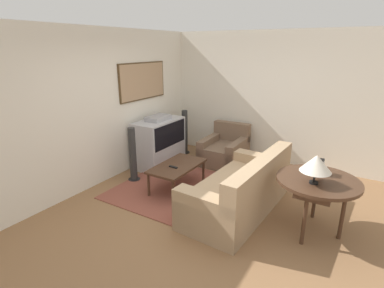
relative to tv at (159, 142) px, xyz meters
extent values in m
plane|color=#8E6642|center=(-1.17, -1.72, -0.49)|extent=(12.00, 12.00, 0.00)
cube|color=silver|center=(-1.17, 0.41, 0.86)|extent=(12.00, 0.06, 2.70)
cube|color=#4C381E|center=(0.00, 0.36, 1.22)|extent=(1.34, 0.03, 0.73)
cube|color=tan|center=(0.00, 0.34, 1.22)|extent=(1.29, 0.01, 0.68)
cube|color=silver|center=(1.46, -1.72, 0.86)|extent=(0.06, 12.00, 2.70)
cube|color=brown|center=(-0.77, -0.87, -0.49)|extent=(2.00, 1.78, 0.01)
cube|color=#B7B7BC|center=(0.00, 0.00, -0.28)|extent=(1.12, 0.58, 0.43)
cube|color=#B7B7BC|center=(0.00, 0.00, 0.20)|extent=(1.12, 0.58, 0.53)
cube|color=black|center=(0.00, -0.29, 0.20)|extent=(1.01, 0.01, 0.46)
cube|color=#9E9EA3|center=(0.00, 0.00, 0.51)|extent=(0.50, 0.32, 0.09)
cube|color=tan|center=(-0.87, -2.12, -0.26)|extent=(2.05, 1.04, 0.46)
cube|color=tan|center=(-0.89, -2.47, 0.18)|extent=(2.01, 0.34, 0.43)
cube|color=tan|center=(0.01, -2.17, -0.18)|extent=(0.29, 0.94, 0.62)
cube|color=tan|center=(-1.75, -2.07, -0.18)|extent=(0.29, 0.94, 0.62)
cube|color=#7C664D|center=(-0.43, -2.37, 0.13)|extent=(0.37, 0.14, 0.34)
cube|color=#7C664D|center=(-1.33, -2.31, 0.13)|extent=(0.37, 0.14, 0.34)
cube|color=brown|center=(0.78, -1.11, -0.29)|extent=(1.02, 0.83, 0.40)
cube|color=brown|center=(1.19, -1.10, 0.11)|extent=(0.20, 0.81, 0.40)
cube|color=brown|center=(0.77, -0.79, -0.22)|extent=(1.00, 0.18, 0.54)
cube|color=brown|center=(0.79, -1.43, -0.22)|extent=(1.00, 0.18, 0.54)
cube|color=#472D1E|center=(-0.76, -0.96, -0.07)|extent=(1.06, 0.59, 0.04)
cylinder|color=#472D1E|center=(-1.24, -1.21, -0.29)|extent=(0.04, 0.04, 0.41)
cylinder|color=#472D1E|center=(-0.28, -1.21, -0.29)|extent=(0.04, 0.04, 0.41)
cylinder|color=#472D1E|center=(-1.24, -0.71, -0.29)|extent=(0.04, 0.04, 0.41)
cylinder|color=#472D1E|center=(-0.28, -0.71, -0.29)|extent=(0.04, 0.04, 0.41)
cylinder|color=#472D1E|center=(-0.87, -3.21, 0.25)|extent=(1.04, 1.04, 0.04)
cube|color=#472D1E|center=(-0.87, -3.21, 0.19)|extent=(0.89, 0.42, 0.08)
cylinder|color=#472D1E|center=(-1.23, -3.16, -0.13)|extent=(0.05, 0.05, 0.72)
cylinder|color=#472D1E|center=(-0.50, -3.16, -0.13)|extent=(0.05, 0.05, 0.72)
cylinder|color=#472D1E|center=(-0.87, -3.55, -0.13)|extent=(0.05, 0.05, 0.72)
cylinder|color=black|center=(-1.03, -3.18, 0.28)|extent=(0.11, 0.11, 0.02)
cylinder|color=black|center=(-1.03, -3.18, 0.45)|extent=(0.02, 0.02, 0.31)
cone|color=silver|center=(-1.03, -3.18, 0.54)|extent=(0.38, 0.38, 0.21)
cube|color=black|center=(-0.68, -3.18, 0.37)|extent=(0.14, 0.09, 0.20)
cylinder|color=white|center=(-0.68, -3.23, 0.41)|extent=(0.10, 0.01, 0.10)
cube|color=black|center=(-0.89, -0.97, -0.04)|extent=(0.05, 0.16, 0.02)
cylinder|color=black|center=(-0.88, -0.06, -0.48)|extent=(0.22, 0.22, 0.02)
cylinder|color=#2D2D2D|center=(-0.88, -0.06, 0.01)|extent=(0.13, 0.13, 1.01)
cylinder|color=black|center=(0.88, -0.06, -0.48)|extent=(0.22, 0.22, 0.02)
cylinder|color=#2D2D2D|center=(0.88, -0.06, 0.01)|extent=(0.13, 0.13, 1.01)
camera|label=1|loc=(-4.69, -3.64, 1.89)|focal=28.00mm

